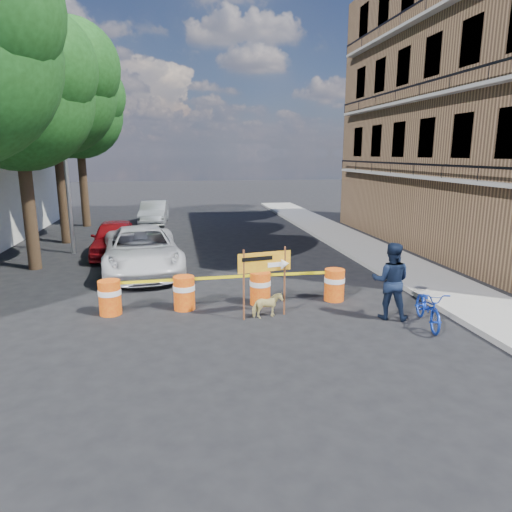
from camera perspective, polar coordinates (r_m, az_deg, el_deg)
name	(u,v)px	position (r m, az deg, el deg)	size (l,w,h in m)	color
ground	(254,328)	(10.97, -0.25, -9.04)	(120.00, 120.00, 0.00)	black
sidewalk_east	(386,259)	(18.32, 15.93, -0.35)	(2.40, 40.00, 0.15)	gray
apartment_building	(502,106)	(22.74, 28.43, 16.14)	(8.00, 16.00, 12.00)	#846043
tree_mid_a	(18,93)	(17.88, -27.57, 17.58)	(5.25, 5.00, 8.68)	#332316
tree_mid_b	(55,91)	(22.77, -23.87, 18.38)	(5.67, 5.40, 9.62)	#332316
tree_far	(79,113)	(27.59, -21.28, 16.37)	(5.04, 4.80, 8.84)	#332316
streetlamp	(66,145)	(20.00, -22.69, 12.66)	(1.25, 0.18, 8.00)	gray
barrel_far_left	(110,297)	(12.32, -17.80, -4.87)	(0.58, 0.58, 0.90)	#EB3A0D
barrel_mid_left	(184,292)	(12.26, -8.97, -4.49)	(0.58, 0.58, 0.90)	#EB3A0D
barrel_mid_right	(260,287)	(12.54, 0.52, -3.95)	(0.58, 0.58, 0.90)	#EB3A0D
barrel_far_right	(334,284)	(13.03, 9.77, -3.48)	(0.58, 0.58, 0.90)	#EB3A0D
detour_sign	(271,267)	(11.36, 1.91, -1.34)	(1.38, 0.37, 1.79)	#592D19
pedestrian	(391,281)	(11.81, 16.49, -3.01)	(0.94, 0.73, 1.94)	black
bicycle	(430,290)	(11.63, 20.91, -4.05)	(0.61, 0.93, 1.76)	#1637B4
dog	(267,306)	(11.55, 1.41, -6.22)	(0.35, 0.76, 0.64)	#D7C77B
suv_white	(142,250)	(16.38, -14.10, 0.72)	(2.56, 5.54, 1.54)	silver
sedan_red	(115,238)	(19.34, -17.24, 2.16)	(1.68, 4.18, 1.42)	maroon
sedan_silver	(154,213)	(27.38, -12.64, 5.31)	(1.43, 4.09, 1.35)	#ACB0B4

